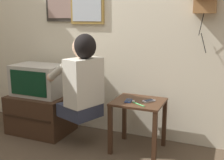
{
  "coord_description": "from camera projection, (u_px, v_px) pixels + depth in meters",
  "views": [
    {
      "loc": [
        1.33,
        -1.76,
        1.34
      ],
      "look_at": [
        0.24,
        0.77,
        0.73
      ],
      "focal_mm": 45.0,
      "sensor_mm": 36.0,
      "label": 1
    }
  ],
  "objects": [
    {
      "name": "wall_back",
      "position": [
        107.0,
        23.0,
        3.17
      ],
      "size": [
        6.8,
        0.05,
        2.55
      ],
      "color": "beige",
      "rests_on": "ground_plane"
    },
    {
      "name": "side_table",
      "position": [
        138.0,
        112.0,
        2.83
      ],
      "size": [
        0.5,
        0.44,
        0.53
      ],
      "color": "#422819",
      "rests_on": "ground_plane"
    },
    {
      "name": "person",
      "position": [
        82.0,
        78.0,
        2.85
      ],
      "size": [
        0.59,
        0.52,
        0.87
      ],
      "rotation": [
        0.0,
        0.0,
        1.22
      ],
      "color": "#2D3347",
      "rests_on": "ground_plane"
    },
    {
      "name": "tv_stand",
      "position": [
        41.0,
        113.0,
        3.34
      ],
      "size": [
        0.7,
        0.51,
        0.45
      ],
      "color": "#382316",
      "rests_on": "ground_plane"
    },
    {
      "name": "television",
      "position": [
        39.0,
        80.0,
        3.26
      ],
      "size": [
        0.59,
        0.38,
        0.36
      ],
      "color": "#ADA89E",
      "rests_on": "tv_stand"
    },
    {
      "name": "cell_phone_held",
      "position": [
        129.0,
        101.0,
        2.78
      ],
      "size": [
        0.08,
        0.13,
        0.01
      ],
      "rotation": [
        0.0,
        0.0,
        0.15
      ],
      "color": "navy",
      "rests_on": "side_table"
    },
    {
      "name": "cell_phone_spare",
      "position": [
        149.0,
        101.0,
        2.78
      ],
      "size": [
        0.12,
        0.14,
        0.01
      ],
      "rotation": [
        0.0,
        0.0,
        -0.62
      ],
      "color": "silver",
      "rests_on": "side_table"
    },
    {
      "name": "toothbrush",
      "position": [
        138.0,
        104.0,
        2.69
      ],
      "size": [
        0.15,
        0.1,
        0.02
      ],
      "rotation": [
        0.0,
        0.0,
        1.01
      ],
      "color": "#4CBF66",
      "rests_on": "side_table"
    }
  ]
}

